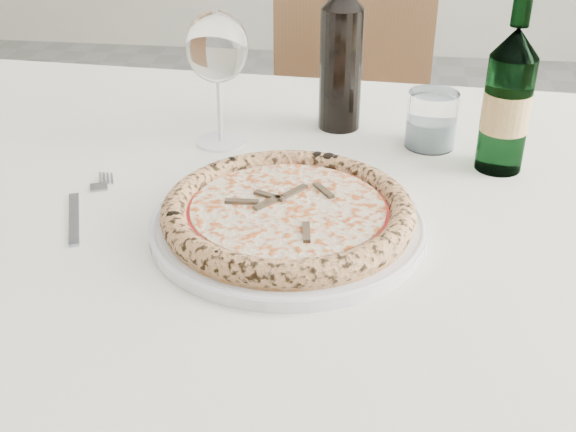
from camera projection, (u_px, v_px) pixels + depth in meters
name	position (u px, v px, depth m)	size (l,w,h in m)	color
dining_table	(298.00, 244.00, 0.99)	(1.62, 1.00, 0.76)	brown
chair_far	(347.00, 131.00, 1.70)	(0.38, 0.38, 0.93)	brown
plate	(288.00, 224.00, 0.86)	(0.33, 0.33, 0.02)	white
pizza	(288.00, 211.00, 0.85)	(0.30, 0.30, 0.03)	tan
fork	(83.00, 208.00, 0.91)	(0.06, 0.18, 0.00)	#8C91A3
wine_glass	(217.00, 50.00, 1.02)	(0.09, 0.09, 0.20)	white
tumbler	(431.00, 123.00, 1.06)	(0.07, 0.07, 0.08)	white
beer_bottle	(507.00, 101.00, 0.96)	(0.06, 0.06, 0.25)	#2C5636
wine_bottle	(341.00, 57.00, 1.09)	(0.06, 0.06, 0.27)	black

